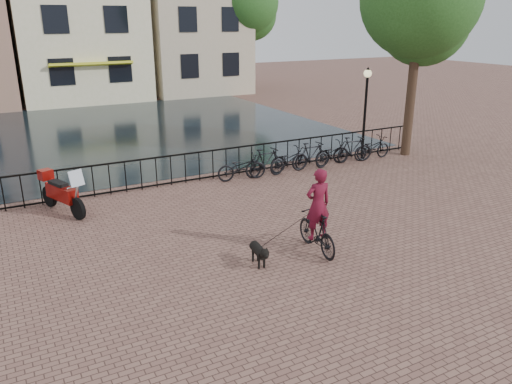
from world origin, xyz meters
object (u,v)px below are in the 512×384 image
lamp_post (366,98)px  motorcycle (61,188)px  cyclist (318,216)px  dog (259,253)px

lamp_post → motorcycle: (-11.23, -0.55, -1.65)m
lamp_post → motorcycle: bearing=-177.2°
motorcycle → cyclist: bearing=-69.1°
cyclist → motorcycle: size_ratio=1.15×
cyclist → lamp_post: bearing=-131.6°
motorcycle → dog: bearing=-79.2°
lamp_post → dog: 10.09m
dog → lamp_post: bearing=44.0°
lamp_post → dog: bearing=-142.8°
cyclist → dog: (-1.54, 0.04, -0.62)m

